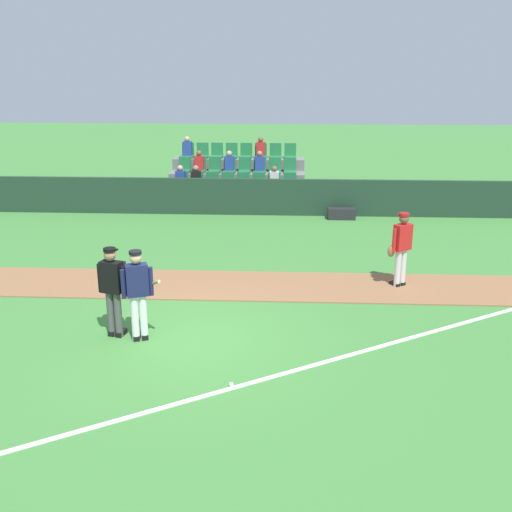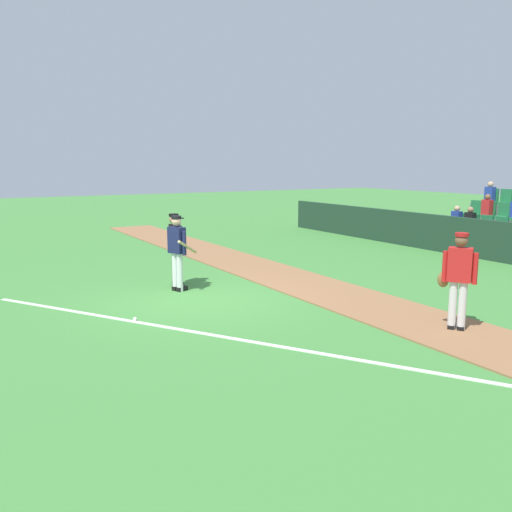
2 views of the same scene
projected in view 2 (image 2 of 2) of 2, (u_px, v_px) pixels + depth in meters
name	position (u px, v px, depth m)	size (l,w,h in m)	color
ground_plane	(196.00, 299.00, 11.87)	(80.00, 80.00, 0.00)	#42843A
infield_dirt_path	(303.00, 283.00, 13.30)	(28.00, 1.93, 0.03)	#936642
foul_line_chalk	(242.00, 340.00, 9.06)	(12.00, 0.10, 0.01)	white
dugout_fence	(486.00, 240.00, 16.62)	(20.00, 0.16, 1.23)	#1E3828
batter_navy_jersey	(177.00, 250.00, 12.43)	(0.75, 0.69, 1.76)	white
umpire_home_plate	(175.00, 245.00, 12.94)	(0.57, 0.38, 1.76)	#4C4C4C
runner_red_jersey	(458.00, 278.00, 9.44)	(0.62, 0.45, 1.76)	silver
baseball	(135.00, 319.00, 10.19)	(0.07, 0.07, 0.07)	white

